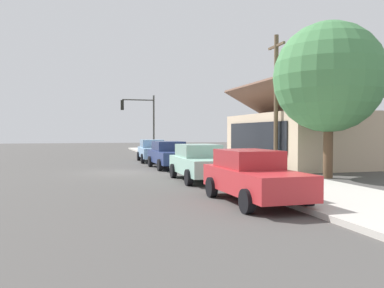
# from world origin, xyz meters

# --- Properties ---
(ground_plane) EXTENTS (120.00, 120.00, 0.00)m
(ground_plane) POSITION_xyz_m (0.00, 0.00, 0.00)
(ground_plane) COLOR #4C4947
(sidewalk_curb) EXTENTS (60.00, 4.20, 0.16)m
(sidewalk_curb) POSITION_xyz_m (0.00, 5.60, 0.08)
(sidewalk_curb) COLOR beige
(sidewalk_curb) RESTS_ON ground
(car_skyblue) EXTENTS (4.74, 2.09, 1.59)m
(car_skyblue) POSITION_xyz_m (-7.45, 2.74, 0.81)
(car_skyblue) COLOR #8CB7E0
(car_skyblue) RESTS_ON ground
(car_navy) EXTENTS (4.60, 2.14, 1.59)m
(car_navy) POSITION_xyz_m (-1.90, 2.83, 0.82)
(car_navy) COLOR navy
(car_navy) RESTS_ON ground
(car_seafoam) EXTENTS (4.64, 2.11, 1.59)m
(car_seafoam) POSITION_xyz_m (4.38, 2.87, 0.82)
(car_seafoam) COLOR #9ED1BC
(car_seafoam) RESTS_ON ground
(car_cherry) EXTENTS (4.56, 2.02, 1.59)m
(car_cherry) POSITION_xyz_m (10.12, 2.83, 0.81)
(car_cherry) COLOR red
(car_cherry) RESTS_ON ground
(storefront_building) EXTENTS (10.98, 7.35, 5.33)m
(storefront_building) POSITION_xyz_m (-2.15, 11.98, 1.81)
(storefront_building) COLOR #CCB293
(storefront_building) RESTS_ON ground
(shade_tree) EXTENTS (5.09, 5.09, 7.23)m
(shade_tree) POSITION_xyz_m (5.11, 8.84, 4.67)
(shade_tree) COLOR brown
(shade_tree) RESTS_ON ground
(traffic_light_main) EXTENTS (0.37, 2.79, 5.20)m
(traffic_light_main) POSITION_xyz_m (-11.75, 2.54, 3.49)
(traffic_light_main) COLOR #383833
(traffic_light_main) RESTS_ON ground
(utility_pole_wooden) EXTENTS (1.80, 0.24, 7.50)m
(utility_pole_wooden) POSITION_xyz_m (1.15, 8.20, 3.93)
(utility_pole_wooden) COLOR brown
(utility_pole_wooden) RESTS_ON ground
(fire_hydrant_red) EXTENTS (0.22, 0.22, 0.71)m
(fire_hydrant_red) POSITION_xyz_m (-0.90, 4.20, 0.50)
(fire_hydrant_red) COLOR red
(fire_hydrant_red) RESTS_ON sidewalk_curb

